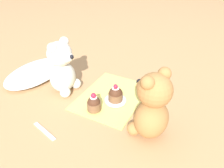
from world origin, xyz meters
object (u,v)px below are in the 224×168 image
object	(u,v)px
teddy_bear_cream	(62,68)
cupcake_near_cream_bear	(94,104)
teaspoon	(44,131)
saucer_plate	(115,100)
cupcake_near_tan_bear	(116,94)
teddy_bear_tan	(152,107)

from	to	relation	value
teddy_bear_cream	cupcake_near_cream_bear	xyz separation A→B (m)	(-0.05, -0.16, -0.07)
teaspoon	cupcake_near_cream_bear	bearing A→B (deg)	76.94
teddy_bear_cream	teaspoon	size ratio (longest dim) A/B	1.97
teddy_bear_cream	cupcake_near_cream_bear	world-z (taller)	teddy_bear_cream
teddy_bear_cream	saucer_plate	xyz separation A→B (m)	(0.02, -0.21, -0.09)
cupcake_near_tan_bear	cupcake_near_cream_bear	bearing A→B (deg)	150.53
cupcake_near_cream_bear	teaspoon	xyz separation A→B (m)	(-0.15, 0.08, -0.03)
saucer_plate	cupcake_near_tan_bear	size ratio (longest dim) A/B	1.18
teddy_bear_tan	cupcake_near_tan_bear	xyz separation A→B (m)	(0.09, 0.15, -0.07)
teddy_bear_cream	cupcake_near_cream_bear	distance (m)	0.18
cupcake_near_tan_bear	teaspoon	world-z (taller)	cupcake_near_tan_bear
teddy_bear_cream	cupcake_near_cream_bear	bearing A→B (deg)	-107.86
cupcake_near_cream_bear	teddy_bear_tan	bearing A→B (deg)	-93.97
cupcake_near_tan_bear	teaspoon	xyz separation A→B (m)	(-0.23, 0.12, -0.03)
teddy_bear_cream	teaspoon	xyz separation A→B (m)	(-0.21, -0.08, -0.09)
teddy_bear_cream	saucer_plate	size ratio (longest dim) A/B	2.67
teddy_bear_tan	teddy_bear_cream	bearing A→B (deg)	-79.67
cupcake_near_cream_bear	cupcake_near_tan_bear	world-z (taller)	cupcake_near_tan_bear
cupcake_near_cream_bear	saucer_plate	size ratio (longest dim) A/B	0.87
teddy_bear_tan	saucer_plate	distance (m)	0.20
teaspoon	saucer_plate	bearing A→B (deg)	76.53
teddy_bear_tan	cupcake_near_cream_bear	xyz separation A→B (m)	(0.01, 0.20, -0.07)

